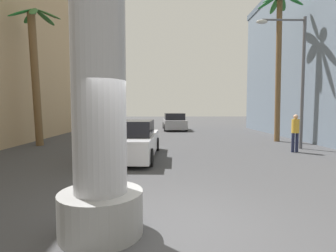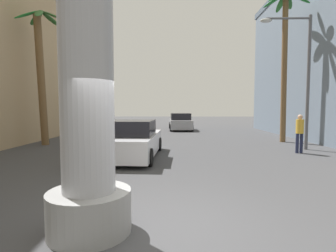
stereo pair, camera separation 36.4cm
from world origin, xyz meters
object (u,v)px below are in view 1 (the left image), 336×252
at_px(street_lamp, 295,69).
at_px(car_lead, 130,141).
at_px(car_far, 174,122).
at_px(palm_tree_mid_right, 279,49).
at_px(pedestrian_mid_right, 295,130).
at_px(palm_tree_mid_left, 36,66).

xyz_separation_m(street_lamp, car_lead, (-7.92, -2.28, -3.29)).
relative_size(street_lamp, car_far, 1.36).
xyz_separation_m(car_lead, car_far, (2.37, 13.82, 0.03)).
relative_size(car_lead, palm_tree_mid_right, 0.55).
relative_size(palm_tree_mid_right, pedestrian_mid_right, 5.01).
xyz_separation_m(palm_tree_mid_right, pedestrian_mid_right, (-0.84, -3.95, -4.60)).
xyz_separation_m(car_lead, palm_tree_mid_left, (-5.43, 3.42, 3.57)).
distance_m(car_lead, palm_tree_mid_right, 10.97).
relative_size(car_lead, car_far, 1.02).
bearing_deg(car_lead, palm_tree_mid_right, 31.80).
bearing_deg(street_lamp, car_lead, -163.92).
xyz_separation_m(street_lamp, car_far, (-5.55, 11.53, -3.25)).
bearing_deg(palm_tree_mid_left, palm_tree_mid_right, 7.22).
bearing_deg(car_far, pedestrian_mid_right, -67.91).
relative_size(street_lamp, car_lead, 1.33).
relative_size(street_lamp, pedestrian_mid_right, 3.70).
height_order(street_lamp, palm_tree_mid_left, palm_tree_mid_left).
bearing_deg(palm_tree_mid_left, car_far, 53.11).
distance_m(street_lamp, car_far, 13.21).
bearing_deg(car_lead, pedestrian_mid_right, 9.22).
bearing_deg(car_far, car_lead, -99.74).
xyz_separation_m(car_far, pedestrian_mid_right, (5.11, -12.60, 0.30)).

